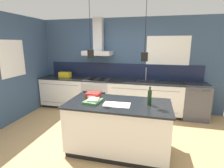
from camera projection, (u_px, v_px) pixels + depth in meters
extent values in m
plane|color=tan|center=(102.00, 142.00, 3.46)|extent=(16.00, 16.00, 0.00)
cube|color=#354C6B|center=(122.00, 65.00, 5.08)|extent=(5.60, 0.06, 2.60)
cube|color=#141C38|center=(122.00, 71.00, 5.08)|extent=(4.42, 0.02, 0.43)
cube|color=white|center=(168.00, 54.00, 4.67)|extent=(1.12, 0.01, 0.96)
cube|color=black|center=(168.00, 54.00, 4.68)|extent=(1.04, 0.01, 0.88)
cube|color=#B5B5BA|center=(98.00, 53.00, 4.90)|extent=(0.80, 0.46, 0.12)
cube|color=#B5B5BA|center=(98.00, 34.00, 4.87)|extent=(0.26, 0.20, 0.90)
cylinder|color=black|center=(90.00, 25.00, 2.83)|extent=(0.01, 0.01, 0.79)
cylinder|color=black|center=(91.00, 54.00, 2.94)|extent=(0.11, 0.11, 0.14)
sphere|color=#F9D18C|center=(91.00, 54.00, 2.94)|extent=(0.06, 0.06, 0.06)
cylinder|color=black|center=(146.00, 25.00, 2.65)|extent=(0.01, 0.01, 0.83)
cylinder|color=black|center=(144.00, 57.00, 2.76)|extent=(0.11, 0.11, 0.14)
sphere|color=#F9D18C|center=(144.00, 57.00, 2.76)|extent=(0.06, 0.06, 0.06)
cube|color=#354C6B|center=(17.00, 68.00, 4.38)|extent=(0.06, 3.80, 2.60)
cube|color=white|center=(13.00, 59.00, 4.17)|extent=(0.01, 0.76, 0.88)
cube|color=black|center=(12.00, 59.00, 4.17)|extent=(0.01, 0.68, 0.80)
cube|color=black|center=(66.00, 104.00, 5.46)|extent=(1.29, 0.56, 0.09)
cube|color=white|center=(65.00, 91.00, 5.33)|extent=(1.33, 0.62, 0.79)
cube|color=gray|center=(59.00, 85.00, 4.97)|extent=(1.17, 0.01, 0.01)
cube|color=gray|center=(60.00, 103.00, 5.10)|extent=(1.17, 0.01, 0.01)
cube|color=black|center=(64.00, 78.00, 5.24)|extent=(1.36, 0.64, 0.03)
cube|color=black|center=(144.00, 111.00, 4.91)|extent=(1.89, 0.56, 0.09)
cube|color=white|center=(145.00, 97.00, 4.78)|extent=(1.95, 0.62, 0.79)
cube|color=gray|center=(144.00, 90.00, 4.42)|extent=(1.71, 0.01, 0.01)
cube|color=gray|center=(143.00, 110.00, 4.54)|extent=(1.71, 0.01, 0.01)
cube|color=black|center=(145.00, 82.00, 4.68)|extent=(1.97, 0.64, 0.03)
cube|color=#262628|center=(145.00, 81.00, 4.73)|extent=(0.48, 0.34, 0.01)
cylinder|color=#B5B5BA|center=(146.00, 74.00, 4.81)|extent=(0.02, 0.02, 0.33)
sphere|color=#B5B5BA|center=(146.00, 68.00, 4.77)|extent=(0.03, 0.03, 0.03)
cylinder|color=#B5B5BA|center=(146.00, 69.00, 4.72)|extent=(0.02, 0.12, 0.02)
cube|color=#B5B5BA|center=(98.00, 95.00, 5.10)|extent=(0.75, 0.62, 0.87)
cube|color=black|center=(94.00, 99.00, 4.81)|extent=(0.65, 0.02, 0.44)
cylinder|color=#B5B5BA|center=(94.00, 92.00, 4.74)|extent=(0.56, 0.02, 0.02)
cube|color=#B5B5BA|center=(94.00, 85.00, 4.71)|extent=(0.65, 0.02, 0.07)
cube|color=#2D2D30|center=(97.00, 80.00, 5.00)|extent=(0.75, 0.60, 0.04)
cylinder|color=black|center=(94.00, 78.00, 5.13)|extent=(0.17, 0.17, 0.00)
cylinder|color=black|center=(103.00, 79.00, 5.06)|extent=(0.17, 0.17, 0.00)
cylinder|color=black|center=(91.00, 80.00, 4.93)|extent=(0.17, 0.17, 0.00)
cylinder|color=black|center=(101.00, 80.00, 4.86)|extent=(0.17, 0.17, 0.00)
cube|color=#4C4C51|center=(195.00, 102.00, 4.49)|extent=(0.61, 0.62, 0.89)
cube|color=black|center=(197.00, 84.00, 4.39)|extent=(0.61, 0.62, 0.02)
cylinder|color=#4C4C51|center=(200.00, 91.00, 4.09)|extent=(0.46, 0.02, 0.02)
cube|color=black|center=(118.00, 147.00, 3.20)|extent=(1.67, 0.83, 0.09)
cube|color=white|center=(118.00, 125.00, 3.10)|extent=(1.74, 0.87, 0.79)
cube|color=black|center=(118.00, 104.00, 3.01)|extent=(1.79, 0.92, 0.03)
cylinder|color=#193319|center=(150.00, 98.00, 2.87)|extent=(0.07, 0.07, 0.25)
cylinder|color=#193319|center=(150.00, 89.00, 2.84)|extent=(0.03, 0.03, 0.06)
cylinder|color=#262628|center=(150.00, 87.00, 2.83)|extent=(0.03, 0.03, 0.01)
cube|color=#4C7F4C|center=(93.00, 101.00, 3.03)|extent=(0.29, 0.36, 0.04)
cube|color=beige|center=(94.00, 99.00, 3.02)|extent=(0.20, 0.26, 0.03)
cube|color=red|center=(93.00, 96.00, 3.20)|extent=(0.25, 0.19, 0.12)
cube|color=white|center=(91.00, 97.00, 3.11)|extent=(0.15, 0.01, 0.06)
cube|color=silver|center=(117.00, 105.00, 2.91)|extent=(0.46, 0.29, 0.01)
cube|color=gold|center=(65.00, 75.00, 5.21)|extent=(0.34, 0.18, 0.16)
cylinder|color=black|center=(65.00, 71.00, 5.19)|extent=(0.20, 0.02, 0.02)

